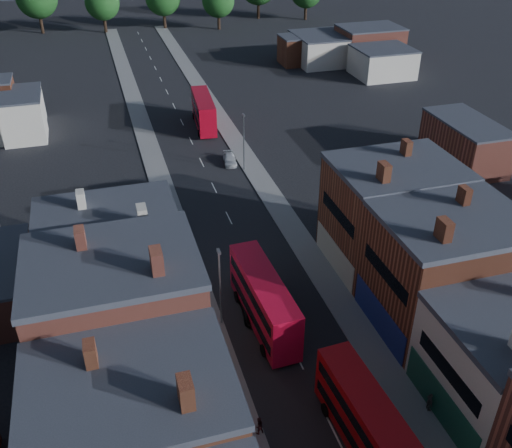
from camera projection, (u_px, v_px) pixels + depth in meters
pavement_west at (172, 217)px, 68.29m from camera, size 3.00×200.00×0.12m
pavement_east at (275, 202)px, 71.42m from camera, size 3.00×200.00×0.12m
lamp_post_2 at (220, 283)px, 49.85m from camera, size 0.25×0.70×8.12m
lamp_post_3 at (244, 138)px, 76.82m from camera, size 0.25×0.70×8.12m
bus_0 at (264, 300)px, 50.87m from camera, size 3.43×12.07×5.16m
bus_1 at (367, 424)px, 39.58m from camera, size 3.39×11.54×4.93m
bus_2 at (204, 111)px, 91.29m from camera, size 3.65×11.78×5.01m
car_2 at (253, 309)px, 53.08m from camera, size 2.55×4.87×1.31m
car_3 at (230, 159)px, 80.77m from camera, size 2.19×4.33×1.21m
ped_1 at (259, 426)px, 41.58m from camera, size 0.79×0.51×1.52m
ped_3 at (430, 402)px, 43.35m from camera, size 0.65×1.05×1.67m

